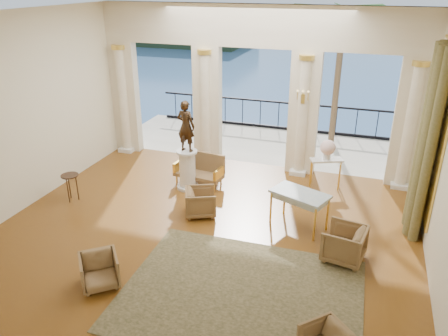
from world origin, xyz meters
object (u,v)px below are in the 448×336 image
(game_table, at_px, (300,196))
(side_table, at_px, (70,179))
(armchair_d, at_px, (201,201))
(armchair_a, at_px, (99,269))
(console_table, at_px, (326,164))
(pedestal, at_px, (187,170))
(settee, at_px, (200,169))
(armchair_c, at_px, (344,242))
(statue, at_px, (186,126))

(game_table, xyz_separation_m, side_table, (-5.55, -0.55, -0.16))
(armchair_d, xyz_separation_m, game_table, (2.26, 0.19, 0.40))
(armchair_a, xyz_separation_m, side_table, (-2.53, 2.61, 0.26))
(armchair_a, distance_m, console_table, 6.37)
(pedestal, height_order, side_table, pedestal)
(armchair_d, height_order, settee, settee)
(armchair_d, relative_size, console_table, 0.79)
(armchair_a, bearing_deg, settee, 48.76)
(armchair_a, height_order, console_table, console_table)
(armchair_d, xyz_separation_m, side_table, (-3.29, -0.37, 0.24))
(settee, bearing_deg, armchair_c, -23.37)
(armchair_a, bearing_deg, game_table, 6.94)
(settee, xyz_separation_m, game_table, (2.88, -1.36, 0.33))
(settee, height_order, side_table, settee)
(pedestal, relative_size, side_table, 1.54)
(pedestal, height_order, statue, statue)
(pedestal, bearing_deg, console_table, 20.19)
(armchair_d, height_order, statue, statue)
(armchair_d, relative_size, game_table, 0.51)
(settee, height_order, pedestal, pedestal)
(armchair_c, bearing_deg, statue, -105.58)
(armchair_a, relative_size, armchair_c, 0.85)
(armchair_a, xyz_separation_m, pedestal, (-0.07, 4.17, 0.17))
(armchair_c, xyz_separation_m, statue, (-4.14, 1.95, 1.32))
(armchair_c, distance_m, settee, 4.56)
(console_table, relative_size, side_table, 1.29)
(settee, distance_m, statue, 1.36)
(armchair_c, xyz_separation_m, pedestal, (-4.14, 1.95, 0.12))
(armchair_c, distance_m, game_table, 1.46)
(side_table, bearing_deg, armchair_d, 6.39)
(armchair_c, distance_m, statue, 4.76)
(armchair_c, xyz_separation_m, game_table, (-1.05, 0.95, 0.36))
(armchair_d, height_order, console_table, console_table)
(side_table, bearing_deg, game_table, 5.71)
(console_table, bearing_deg, pedestal, 176.22)
(armchair_a, distance_m, side_table, 3.65)
(console_table, bearing_deg, statue, 176.22)
(game_table, bearing_deg, pedestal, -176.22)
(armchair_a, height_order, side_table, side_table)
(armchair_d, xyz_separation_m, statue, (-0.83, 1.19, 1.36))
(armchair_d, bearing_deg, settee, -2.17)
(game_table, distance_m, pedestal, 3.26)
(armchair_c, height_order, settee, settee)
(armchair_a, bearing_deg, statue, 51.51)
(side_table, bearing_deg, console_table, 25.58)
(armchair_a, relative_size, side_table, 0.97)
(console_table, height_order, side_table, console_table)
(game_table, bearing_deg, armchair_a, -111.90)
(armchair_c, bearing_deg, armchair_a, -51.77)
(pedestal, xyz_separation_m, statue, (0.00, 0.00, 1.21))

